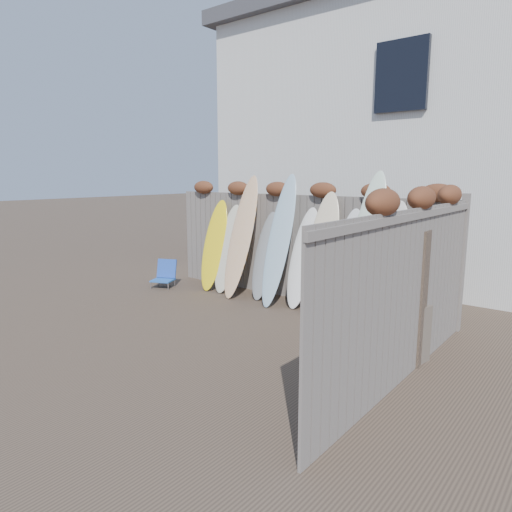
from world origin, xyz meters
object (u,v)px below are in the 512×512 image
Objects in this scene: beach_chair at (165,274)px; surfboard_0 at (214,245)px; wooden_crate at (398,332)px; lattice_panel at (431,292)px.

surfboard_0 is (0.95, 0.55, 0.66)m from beach_chair.
beach_chair is at bearing 172.92° from wooden_crate.
lattice_panel is (5.65, -0.26, 0.59)m from beach_chair.
wooden_crate is 4.65m from surfboard_0.
beach_chair is 5.69m from lattice_panel.
beach_chair is 0.35× the size of lattice_panel.
beach_chair is at bearing 171.10° from lattice_panel.
wooden_crate reaches higher than beach_chair.
lattice_panel is (0.25, 0.41, 0.49)m from wooden_crate.
surfboard_0 is at bearing 164.67° from wooden_crate.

